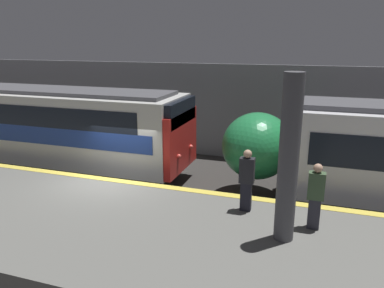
{
  "coord_description": "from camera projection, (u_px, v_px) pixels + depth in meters",
  "views": [
    {
      "loc": [
        6.17,
        -10.05,
        5.37
      ],
      "look_at": [
        2.47,
        0.97,
        2.14
      ],
      "focal_mm": 35.0,
      "sensor_mm": 36.0,
      "label": 1
    }
  ],
  "objects": [
    {
      "name": "person_walking",
      "position": [
        316.0,
        195.0,
        8.77
      ],
      "size": [
        0.38,
        0.24,
        1.62
      ],
      "color": "#2D2D38",
      "rests_on": "platform"
    },
    {
      "name": "person_waiting",
      "position": [
        247.0,
        179.0,
        9.7
      ],
      "size": [
        0.38,
        0.24,
        1.67
      ],
      "color": "black",
      "rests_on": "platform"
    },
    {
      "name": "ground_plane",
      "position": [
        113.0,
        207.0,
        12.51
      ],
      "size": [
        120.0,
        120.0,
        0.0
      ],
      "primitive_type": "plane",
      "color": "#33302D"
    },
    {
      "name": "platform",
      "position": [
        62.0,
        229.0,
        9.98
      ],
      "size": [
        40.0,
        5.25,
        1.03
      ],
      "color": "slate",
      "rests_on": "ground"
    },
    {
      "name": "support_pillar_near",
      "position": [
        289.0,
        160.0,
        8.03
      ],
      "size": [
        0.44,
        0.44,
        3.74
      ],
      "color": "#47474C",
      "rests_on": "platform"
    },
    {
      "name": "station_rear_barrier",
      "position": [
        181.0,
        109.0,
        18.06
      ],
      "size": [
        50.0,
        0.15,
        4.35
      ],
      "color": "gray",
      "rests_on": "ground"
    }
  ]
}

